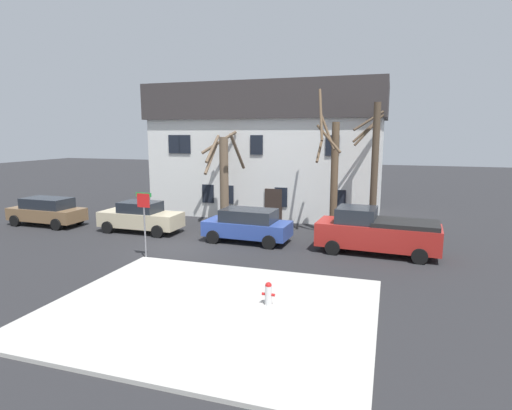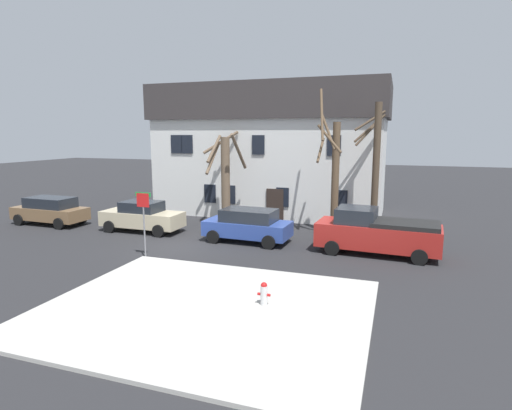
# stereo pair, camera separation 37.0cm
# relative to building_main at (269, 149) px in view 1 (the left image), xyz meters

# --- Properties ---
(ground_plane) EXTENTS (120.00, 120.00, 0.00)m
(ground_plane) POSITION_rel_building_main_xyz_m (-1.62, -10.75, -4.44)
(ground_plane) COLOR #262628
(sidewalk_slab) EXTENTS (10.09, 8.21, 0.12)m
(sidewalk_slab) POSITION_rel_building_main_xyz_m (2.95, -16.95, -4.38)
(sidewalk_slab) COLOR #B7B5AD
(sidewalk_slab) RESTS_ON ground_plane
(building_main) EXTENTS (15.63, 7.29, 8.71)m
(building_main) POSITION_rel_building_main_xyz_m (0.00, 0.00, 0.00)
(building_main) COLOR white
(building_main) RESTS_ON ground_plane
(tree_bare_near) EXTENTS (2.69, 2.67, 5.67)m
(tree_bare_near) POSITION_rel_building_main_xyz_m (-1.43, -5.00, -1.46)
(tree_bare_near) COLOR brown
(tree_bare_near) RESTS_ON ground_plane
(tree_bare_mid) EXTENTS (1.52, 1.94, 7.88)m
(tree_bare_mid) POSITION_rel_building_main_xyz_m (5.17, -5.65, -0.99)
(tree_bare_mid) COLOR brown
(tree_bare_mid) RESTS_ON ground_plane
(tree_bare_far) EXTENTS (1.62, 1.46, 7.12)m
(tree_bare_far) POSITION_rel_building_main_xyz_m (7.28, -4.99, -0.66)
(tree_bare_far) COLOR #4C3D2D
(tree_bare_far) RESTS_ON ground_plane
(car_brown_wagon) EXTENTS (4.67, 2.10, 1.68)m
(car_brown_wagon) POSITION_rel_building_main_xyz_m (-11.52, -8.54, -3.57)
(car_brown_wagon) COLOR brown
(car_brown_wagon) RESTS_ON ground_plane
(car_beige_sedan) EXTENTS (4.69, 1.99, 1.73)m
(car_beige_sedan) POSITION_rel_building_main_xyz_m (-5.13, -8.32, -3.58)
(car_beige_sedan) COLOR #C6B793
(car_beige_sedan) RESTS_ON ground_plane
(car_blue_wagon) EXTENTS (4.46, 2.23, 1.70)m
(car_blue_wagon) POSITION_rel_building_main_xyz_m (1.32, -8.54, -3.56)
(car_blue_wagon) COLOR #2D4799
(car_blue_wagon) RESTS_ON ground_plane
(pickup_truck_red) EXTENTS (5.61, 2.57, 2.10)m
(pickup_truck_red) POSITION_rel_building_main_xyz_m (7.66, -8.66, -3.43)
(pickup_truck_red) COLOR #AD231E
(pickup_truck_red) RESTS_ON ground_plane
(fire_hydrant) EXTENTS (0.42, 0.22, 0.75)m
(fire_hydrant) POSITION_rel_building_main_xyz_m (4.63, -16.17, -3.94)
(fire_hydrant) COLOR silver
(fire_hydrant) RESTS_ON sidewalk_slab
(street_sign_pole) EXTENTS (0.76, 0.07, 2.98)m
(street_sign_pole) POSITION_rel_building_main_xyz_m (-1.97, -12.81, -2.36)
(street_sign_pole) COLOR slate
(street_sign_pole) RESTS_ON ground_plane
(bicycle_leaning) EXTENTS (1.66, 0.65, 1.03)m
(bicycle_leaning) POSITION_rel_building_main_xyz_m (-5.02, -5.92, -4.08)
(bicycle_leaning) COLOR black
(bicycle_leaning) RESTS_ON ground_plane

